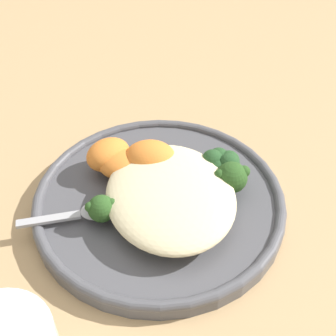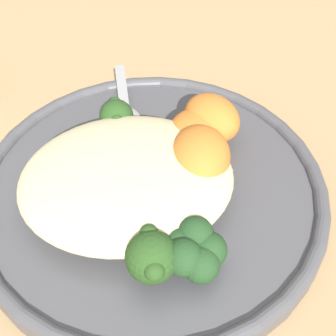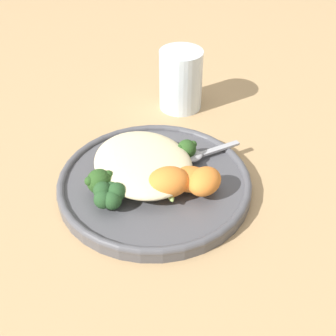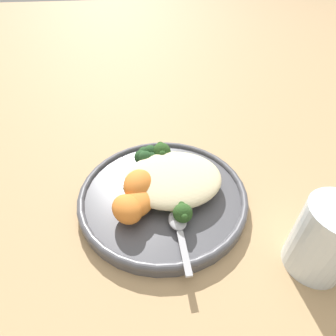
# 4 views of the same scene
# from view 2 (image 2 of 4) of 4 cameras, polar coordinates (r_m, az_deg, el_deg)

# --- Properties ---
(ground_plane) EXTENTS (4.00, 4.00, 0.00)m
(ground_plane) POSITION_cam_2_polar(r_m,az_deg,el_deg) (0.37, -0.12, -4.62)
(ground_plane) COLOR tan
(plate) EXTENTS (0.28, 0.28, 0.02)m
(plate) POSITION_cam_2_polar(r_m,az_deg,el_deg) (0.37, -2.12, -2.69)
(plate) COLOR #4C4C51
(plate) RESTS_ON ground_plane
(quinoa_mound) EXTENTS (0.16, 0.13, 0.03)m
(quinoa_mound) POSITION_cam_2_polar(r_m,az_deg,el_deg) (0.34, -5.10, -1.08)
(quinoa_mound) COLOR beige
(quinoa_mound) RESTS_ON plate
(broccoli_stalk_0) EXTENTS (0.08, 0.10, 0.03)m
(broccoli_stalk_0) POSITION_cam_2_polar(r_m,az_deg,el_deg) (0.39, -4.22, 4.70)
(broccoli_stalk_0) COLOR #8EB25B
(broccoli_stalk_0) RESTS_ON plate
(broccoli_stalk_1) EXTENTS (0.12, 0.05, 0.03)m
(broccoli_stalk_1) POSITION_cam_2_polar(r_m,az_deg,el_deg) (0.36, -4.96, 1.08)
(broccoli_stalk_1) COLOR #8EB25B
(broccoli_stalk_1) RESTS_ON plate
(broccoli_stalk_2) EXTENTS (0.10, 0.04, 0.03)m
(broccoli_stalk_2) POSITION_cam_2_polar(r_m,az_deg,el_deg) (0.35, -3.51, -1.48)
(broccoli_stalk_2) COLOR #8EB25B
(broccoli_stalk_2) RESTS_ON plate
(broccoli_stalk_3) EXTENTS (0.07, 0.12, 0.03)m
(broccoli_stalk_3) POSITION_cam_2_polar(r_m,az_deg,el_deg) (0.31, -1.04, -8.52)
(broccoli_stalk_3) COLOR #8EB25B
(broccoli_stalk_3) RESTS_ON plate
(sweet_potato_chunk_0) EXTENTS (0.07, 0.07, 0.03)m
(sweet_potato_chunk_0) POSITION_cam_2_polar(r_m,az_deg,el_deg) (0.38, 3.37, 4.28)
(sweet_potato_chunk_0) COLOR orange
(sweet_potato_chunk_0) RESTS_ON plate
(sweet_potato_chunk_1) EXTENTS (0.06, 0.07, 0.04)m
(sweet_potato_chunk_1) POSITION_cam_2_polar(r_m,az_deg,el_deg) (0.35, 3.89, 1.40)
(sweet_potato_chunk_1) COLOR orange
(sweet_potato_chunk_1) RESTS_ON plate
(sweet_potato_chunk_2) EXTENTS (0.06, 0.07, 0.03)m
(sweet_potato_chunk_2) POSITION_cam_2_polar(r_m,az_deg,el_deg) (0.39, 5.37, 6.13)
(sweet_potato_chunk_2) COLOR orange
(sweet_potato_chunk_2) RESTS_ON plate
(kale_tuft) EXTENTS (0.04, 0.04, 0.03)m
(kale_tuft) POSITION_cam_2_polar(r_m,az_deg,el_deg) (0.31, 3.07, -9.99)
(kale_tuft) COLOR #234723
(kale_tuft) RESTS_ON plate
(spoon) EXTENTS (0.03, 0.10, 0.01)m
(spoon) POSITION_cam_2_polar(r_m,az_deg,el_deg) (0.41, -5.23, 6.62)
(spoon) COLOR #A3A3A8
(spoon) RESTS_ON plate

